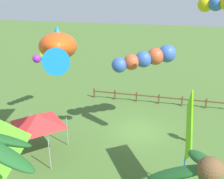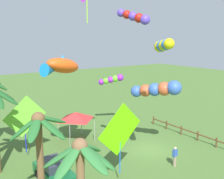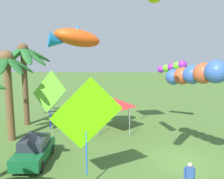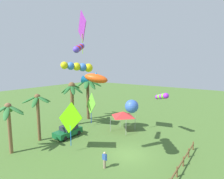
{
  "view_description": "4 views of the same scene",
  "coord_description": "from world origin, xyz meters",
  "px_view_note": "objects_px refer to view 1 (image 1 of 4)",
  "views": [
    {
      "loc": [
        -2.1,
        17.25,
        10.1
      ],
      "look_at": [
        1.22,
        3.72,
        4.64
      ],
      "focal_mm": 42.07,
      "sensor_mm": 36.0,
      "label": 1
    },
    {
      "loc": [
        -17.11,
        15.95,
        9.88
      ],
      "look_at": [
        -0.57,
        4.52,
        6.07
      ],
      "focal_mm": 44.0,
      "sensor_mm": 36.0,
      "label": 2
    },
    {
      "loc": [
        -14.37,
        4.05,
        6.91
      ],
      "look_at": [
        -0.51,
        4.38,
        4.62
      ],
      "focal_mm": 38.92,
      "sensor_mm": 36.0,
      "label": 3
    },
    {
      "loc": [
        -16.17,
        -9.23,
        9.66
      ],
      "look_at": [
        1.59,
        3.34,
        6.62
      ],
      "focal_mm": 29.55,
      "sensor_mm": 36.0,
      "label": 4
    }
  ],
  "objects_px": {
    "kite_fish_6": "(58,48)",
    "spectator_0": "(189,131)",
    "kite_tube_3": "(147,59)",
    "kite_tube_1": "(51,53)",
    "festival_tent": "(38,120)",
    "kite_diamond_5": "(189,127)"
  },
  "relations": [
    {
      "from": "kite_fish_6",
      "to": "spectator_0",
      "type": "bearing_deg",
      "value": -134.04
    },
    {
      "from": "spectator_0",
      "to": "kite_tube_3",
      "type": "bearing_deg",
      "value": -17.88
    },
    {
      "from": "kite_tube_1",
      "to": "kite_fish_6",
      "type": "distance_m",
      "value": 9.3
    },
    {
      "from": "festival_tent",
      "to": "kite_tube_1",
      "type": "height_order",
      "value": "kite_tube_1"
    },
    {
      "from": "festival_tent",
      "to": "kite_diamond_5",
      "type": "height_order",
      "value": "kite_diamond_5"
    },
    {
      "from": "kite_fish_6",
      "to": "festival_tent",
      "type": "bearing_deg",
      "value": -41.78
    },
    {
      "from": "spectator_0",
      "to": "kite_tube_1",
      "type": "xyz_separation_m",
      "value": [
        10.65,
        -1.4,
        4.59
      ]
    },
    {
      "from": "kite_tube_3",
      "to": "kite_fish_6",
      "type": "height_order",
      "value": "kite_fish_6"
    },
    {
      "from": "festival_tent",
      "to": "kite_fish_6",
      "type": "height_order",
      "value": "kite_fish_6"
    },
    {
      "from": "kite_diamond_5",
      "to": "kite_fish_6",
      "type": "height_order",
      "value": "kite_fish_6"
    },
    {
      "from": "festival_tent",
      "to": "kite_tube_1",
      "type": "distance_m",
      "value": 6.1
    },
    {
      "from": "festival_tent",
      "to": "kite_tube_3",
      "type": "height_order",
      "value": "kite_tube_3"
    },
    {
      "from": "kite_tube_1",
      "to": "kite_fish_6",
      "type": "bearing_deg",
      "value": 119.21
    },
    {
      "from": "kite_tube_1",
      "to": "kite_fish_6",
      "type": "xyz_separation_m",
      "value": [
        -4.4,
        7.87,
        2.29
      ]
    },
    {
      "from": "spectator_0",
      "to": "kite_tube_3",
      "type": "xyz_separation_m",
      "value": [
        3.27,
        -1.06,
        4.67
      ]
    },
    {
      "from": "spectator_0",
      "to": "kite_tube_1",
      "type": "distance_m",
      "value": 11.68
    },
    {
      "from": "kite_tube_3",
      "to": "kite_fish_6",
      "type": "bearing_deg",
      "value": 68.37
    },
    {
      "from": "festival_tent",
      "to": "kite_tube_3",
      "type": "xyz_separation_m",
      "value": [
        -6.0,
        -4.83,
        3.02
      ]
    },
    {
      "from": "festival_tent",
      "to": "kite_tube_1",
      "type": "bearing_deg",
      "value": -75.04
    },
    {
      "from": "spectator_0",
      "to": "kite_tube_3",
      "type": "distance_m",
      "value": 5.8
    },
    {
      "from": "kite_fish_6",
      "to": "kite_diamond_5",
      "type": "bearing_deg",
      "value": -165.8
    },
    {
      "from": "spectator_0",
      "to": "kite_diamond_5",
      "type": "xyz_separation_m",
      "value": [
        0.42,
        4.99,
        2.98
      ]
    }
  ]
}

